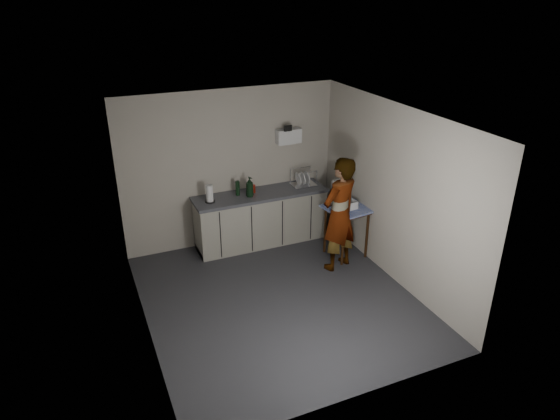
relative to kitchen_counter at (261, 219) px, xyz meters
name	(u,v)px	position (x,y,z in m)	size (l,w,h in m)	color
ground	(279,299)	(-0.40, -1.70, -0.43)	(4.00, 4.00, 0.00)	#2D2D32
wall_back	(231,168)	(-0.40, 0.29, 0.87)	(3.60, 0.02, 2.60)	beige
wall_right	(393,195)	(1.39, -1.70, 0.87)	(0.02, 4.00, 2.60)	beige
wall_left	(139,241)	(-2.19, -1.70, 0.87)	(0.02, 4.00, 2.60)	beige
ceiling	(279,118)	(-0.40, -1.70, 2.17)	(3.60, 4.00, 0.01)	silver
kitchen_counter	(261,219)	(0.00, 0.00, 0.00)	(2.24, 0.62, 0.91)	black
wall_shelf	(288,136)	(0.60, 0.22, 1.32)	(0.42, 0.18, 0.37)	white
side_table	(347,214)	(1.10, -0.95, 0.30)	(0.72, 0.72, 0.84)	#3A220D
standing_man	(339,214)	(0.80, -1.23, 0.47)	(0.66, 0.43, 1.80)	#B2A593
soap_bottle	(250,187)	(-0.21, -0.07, 0.65)	(0.13, 0.13, 0.33)	black
soda_can	(253,189)	(-0.10, 0.07, 0.55)	(0.07, 0.07, 0.13)	red
dark_bottle	(238,188)	(-0.37, 0.06, 0.60)	(0.07, 0.07, 0.24)	black
paper_towel	(210,194)	(-0.87, -0.03, 0.62)	(0.16, 0.16, 0.28)	black
dish_rack	(303,182)	(0.80, 0.03, 0.55)	(0.41, 0.31, 0.29)	silver
bakery_box	(344,202)	(1.06, -0.91, 0.51)	(0.35, 0.35, 0.43)	white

